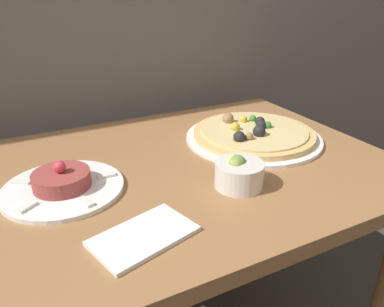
% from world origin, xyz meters
% --- Properties ---
extents(dining_table, '(1.01, 0.74, 0.78)m').
position_xyz_m(dining_table, '(0.00, 0.37, 0.65)').
color(dining_table, olive).
rests_on(dining_table, ground_plane).
extents(pizza_plate, '(0.38, 0.38, 0.06)m').
position_xyz_m(pizza_plate, '(0.24, 0.42, 0.80)').
color(pizza_plate, white).
rests_on(pizza_plate, dining_table).
extents(tartare_plate, '(0.25, 0.25, 0.07)m').
position_xyz_m(tartare_plate, '(-0.28, 0.37, 0.80)').
color(tartare_plate, white).
rests_on(tartare_plate, dining_table).
extents(small_bowl, '(0.11, 0.11, 0.07)m').
position_xyz_m(small_bowl, '(0.06, 0.22, 0.81)').
color(small_bowl, silver).
rests_on(small_bowl, dining_table).
extents(napkin, '(0.20, 0.15, 0.01)m').
position_xyz_m(napkin, '(-0.19, 0.14, 0.79)').
color(napkin, white).
rests_on(napkin, dining_table).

